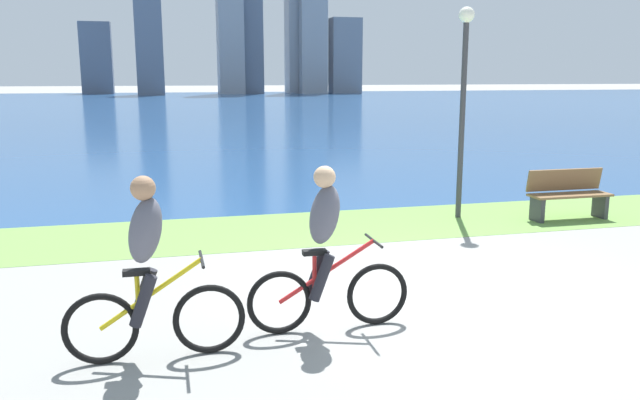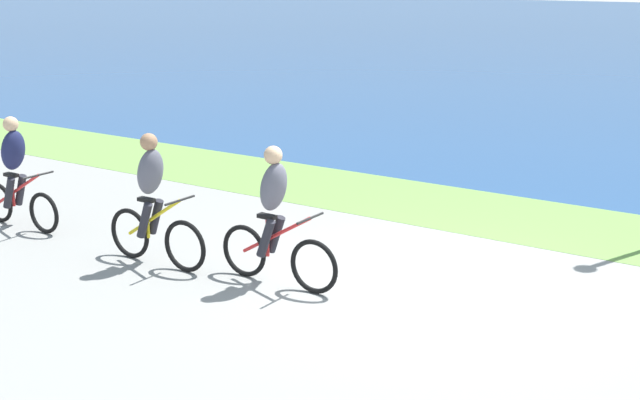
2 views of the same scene
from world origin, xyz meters
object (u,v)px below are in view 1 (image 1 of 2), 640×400
object	(u,v)px
cyclist_trailing	(149,271)
lamppost_tall	(464,81)
bench_near_path	(568,194)
cyclist_lead	(326,250)

from	to	relation	value
cyclist_trailing	lamppost_tall	size ratio (longest dim) A/B	0.46
cyclist_trailing	bench_near_path	size ratio (longest dim) A/B	1.14
cyclist_trailing	bench_near_path	world-z (taller)	cyclist_trailing
cyclist_lead	lamppost_tall	bearing A→B (deg)	50.54
lamppost_tall	cyclist_lead	bearing A→B (deg)	-129.46
bench_near_path	lamppost_tall	size ratio (longest dim) A/B	0.40
cyclist_trailing	lamppost_tall	world-z (taller)	lamppost_tall
cyclist_lead	lamppost_tall	xyz separation A→B (m)	(3.66, 4.45, 1.62)
bench_near_path	lamppost_tall	world-z (taller)	lamppost_tall
cyclist_trailing	lamppost_tall	bearing A→B (deg)	41.38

